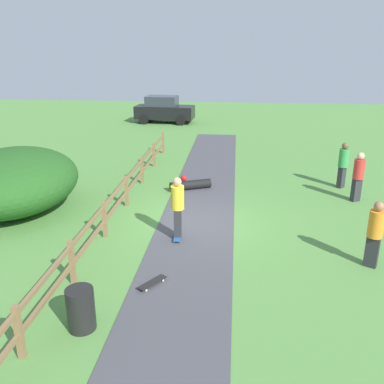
# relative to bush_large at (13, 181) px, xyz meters

# --- Properties ---
(ground_plane) EXTENTS (60.00, 60.00, 0.00)m
(ground_plane) POSITION_rel_bush_large_xyz_m (6.29, -0.49, -1.06)
(ground_plane) COLOR #568E42
(asphalt_path) EXTENTS (2.40, 28.00, 0.02)m
(asphalt_path) POSITION_rel_bush_large_xyz_m (6.29, -0.49, -1.05)
(asphalt_path) COLOR #47474C
(asphalt_path) RESTS_ON ground_plane
(wooden_fence) EXTENTS (0.12, 18.12, 1.10)m
(wooden_fence) POSITION_rel_bush_large_xyz_m (3.69, -0.49, -0.39)
(wooden_fence) COLOR olive
(wooden_fence) RESTS_ON ground_plane
(bush_large) EXTENTS (4.18, 5.02, 2.12)m
(bush_large) POSITION_rel_bush_large_xyz_m (0.00, 0.00, 0.00)
(bush_large) COLOR #23561E
(bush_large) RESTS_ON ground_plane
(trash_bin) EXTENTS (0.56, 0.56, 0.90)m
(trash_bin) POSITION_rel_bush_large_xyz_m (4.49, -5.99, -0.61)
(trash_bin) COLOR black
(trash_bin) RESTS_ON ground_plane
(skater_riding) EXTENTS (0.40, 0.81, 1.86)m
(skater_riding) POSITION_rel_bush_large_xyz_m (5.85, -1.67, 0.00)
(skater_riding) COLOR #265999
(skater_riding) RESTS_ON asphalt_path
(skater_fallen) EXTENTS (1.64, 1.48, 0.36)m
(skater_fallen) POSITION_rel_bush_large_xyz_m (5.72, 2.81, -0.86)
(skater_fallen) COLOR black
(skater_fallen) RESTS_ON asphalt_path
(skateboard_loose) EXTENTS (0.61, 0.77, 0.08)m
(skateboard_loose) POSITION_rel_bush_large_xyz_m (5.59, -4.29, -0.97)
(skateboard_loose) COLOR black
(skateboard_loose) RESTS_ON asphalt_path
(bystander_green) EXTENTS (0.54, 0.54, 1.83)m
(bystander_green) POSITION_rel_bush_large_xyz_m (11.70, 3.65, -0.04)
(bystander_green) COLOR #2D2D33
(bystander_green) RESTS_ON ground_plane
(bystander_orange) EXTENTS (0.52, 0.52, 1.79)m
(bystander_orange) POSITION_rel_bush_large_xyz_m (11.01, -2.78, -0.07)
(bystander_orange) COLOR #2D2D33
(bystander_orange) RESTS_ON ground_plane
(bystander_red) EXTENTS (0.52, 0.52, 1.82)m
(bystander_red) POSITION_rel_bush_large_xyz_m (11.88, 2.13, -0.05)
(bystander_red) COLOR #2D2D33
(bystander_red) RESTS_ON ground_plane
(parked_car_black) EXTENTS (4.30, 2.21, 1.92)m
(parked_car_black) POSITION_rel_bush_large_xyz_m (2.24, 17.52, -0.10)
(parked_car_black) COLOR black
(parked_car_black) RESTS_ON ground_plane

